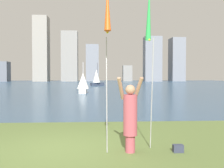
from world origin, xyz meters
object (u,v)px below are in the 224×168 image
kite_flag_right (149,16)px  sailboat_1 (83,83)px  person (130,115)px  kite_flag_left (107,13)px  sailboat_0 (97,77)px  bag (178,148)px

kite_flag_right → sailboat_1: kite_flag_right is taller
person → sailboat_1: size_ratio=0.53×
person → sailboat_1: 23.40m
kite_flag_left → person: bearing=28.6°
kite_flag_right → sailboat_0: size_ratio=0.92×
kite_flag_left → sailboat_0: sailboat_0 is taller
kite_flag_left → sailboat_0: bearing=90.5°
bag → sailboat_1: 23.67m
bag → sailboat_1: bearing=99.1°
kite_flag_right → sailboat_0: 46.49m
kite_flag_left → kite_flag_right: (1.19, 0.91, 0.15)m
kite_flag_right → bag: bearing=-46.9°
kite_flag_right → sailboat_0: sailboat_0 is taller
person → sailboat_0: bearing=73.2°
kite_flag_left → bag: bearing=7.6°
bag → sailboat_0: bearing=92.7°
sailboat_1 → bag: bearing=-80.9°
person → kite_flag_right: size_ratio=0.43×
kite_flag_left → sailboat_0: (-0.38, 47.33, -1.71)m
person → kite_flag_right: kite_flag_right is taller
kite_flag_right → sailboat_0: (-1.57, 46.42, -1.86)m
person → sailboat_1: bearing=78.1°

